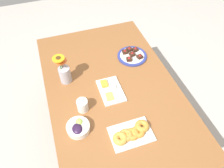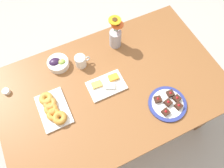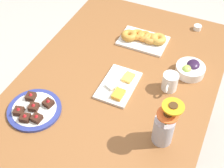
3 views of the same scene
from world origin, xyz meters
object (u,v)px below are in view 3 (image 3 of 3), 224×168
(dining_table, at_px, (112,100))
(jam_cup_honey, at_px, (198,27))
(grape_bowl, at_px, (190,69))
(croissant_platter, at_px, (144,38))
(dessert_plate, at_px, (34,109))
(cheese_platter, at_px, (119,85))
(coffee_mug, at_px, (170,82))
(flower_vase, at_px, (164,128))

(dining_table, relative_size, jam_cup_honey, 33.33)
(jam_cup_honey, bearing_deg, dining_table, -22.00)
(grape_bowl, xyz_separation_m, croissant_platter, (-0.15, -0.32, -0.01))
(dessert_plate, bearing_deg, croissant_platter, 157.65)
(croissant_platter, bearing_deg, cheese_platter, 1.89)
(dining_table, relative_size, croissant_platter, 5.57)
(dining_table, bearing_deg, jam_cup_honey, 158.00)
(dining_table, bearing_deg, coffee_mug, 115.66)
(grape_bowl, xyz_separation_m, jam_cup_honey, (-0.40, -0.06, -0.01))
(grape_bowl, bearing_deg, dessert_plate, -47.39)
(grape_bowl, height_order, jam_cup_honey, grape_bowl)
(grape_bowl, distance_m, flower_vase, 0.47)
(jam_cup_honey, xyz_separation_m, flower_vase, (0.87, 0.05, 0.07))
(jam_cup_honey, bearing_deg, flower_vase, 3.40)
(coffee_mug, relative_size, flower_vase, 0.45)
(dessert_plate, relative_size, flower_vase, 1.03)
(cheese_platter, distance_m, jam_cup_honey, 0.70)
(cheese_platter, distance_m, dessert_plate, 0.44)
(grape_bowl, bearing_deg, cheese_platter, -50.75)
(coffee_mug, distance_m, jam_cup_honey, 0.56)
(cheese_platter, bearing_deg, croissant_platter, -178.11)
(croissant_platter, bearing_deg, dessert_plate, -22.35)
(grape_bowl, height_order, flower_vase, flower_vase)
(croissant_platter, relative_size, flower_vase, 1.13)
(coffee_mug, xyz_separation_m, grape_bowl, (-0.16, 0.07, -0.02))
(jam_cup_honey, height_order, dessert_plate, dessert_plate)
(dining_table, xyz_separation_m, dessert_plate, (0.28, -0.28, 0.10))
(coffee_mug, bearing_deg, jam_cup_honey, 178.71)
(grape_bowl, bearing_deg, coffee_mug, -23.73)
(cheese_platter, bearing_deg, flower_vase, 54.60)
(jam_cup_honey, height_order, flower_vase, flower_vase)
(grape_bowl, relative_size, jam_cup_honey, 3.24)
(coffee_mug, relative_size, dessert_plate, 0.44)
(cheese_platter, height_order, flower_vase, flower_vase)
(coffee_mug, height_order, grape_bowl, coffee_mug)
(jam_cup_honey, distance_m, flower_vase, 0.87)
(grape_bowl, relative_size, croissant_platter, 0.54)
(croissant_platter, distance_m, flower_vase, 0.70)
(grape_bowl, relative_size, flower_vase, 0.61)
(dining_table, distance_m, dessert_plate, 0.41)
(coffee_mug, relative_size, jam_cup_honey, 2.39)
(dining_table, height_order, coffee_mug, coffee_mug)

